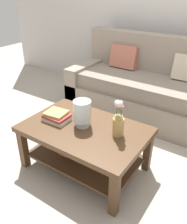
# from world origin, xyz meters

# --- Properties ---
(ground_plane) EXTENTS (10.00, 10.00, 0.00)m
(ground_plane) POSITION_xyz_m (0.00, 0.00, 0.00)
(ground_plane) COLOR #ADA393
(back_wall) EXTENTS (6.40, 0.12, 2.70)m
(back_wall) POSITION_xyz_m (0.00, 1.65, 1.35)
(back_wall) COLOR #BCB7B2
(back_wall) RESTS_ON ground
(couch) EXTENTS (2.19, 0.90, 1.06)m
(couch) POSITION_xyz_m (0.07, 0.98, 0.36)
(couch) COLOR gray
(couch) RESTS_ON ground
(coffee_table) EXTENTS (1.16, 0.77, 0.48)m
(coffee_table) POSITION_xyz_m (0.01, -0.44, 0.34)
(coffee_table) COLOR #4C331E
(coffee_table) RESTS_ON ground
(book_stack_main) EXTENTS (0.26, 0.21, 0.09)m
(book_stack_main) POSITION_xyz_m (-0.30, -0.49, 0.52)
(book_stack_main) COLOR beige
(book_stack_main) RESTS_ON coffee_table
(glass_hurricane_vase) EXTENTS (0.17, 0.17, 0.26)m
(glass_hurricane_vase) POSITION_xyz_m (-0.03, -0.42, 0.62)
(glass_hurricane_vase) COLOR silver
(glass_hurricane_vase) RESTS_ON coffee_table
(flower_pitcher) EXTENTS (0.10, 0.11, 0.35)m
(flower_pitcher) POSITION_xyz_m (0.33, -0.37, 0.62)
(flower_pitcher) COLOR tan
(flower_pitcher) RESTS_ON coffee_table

